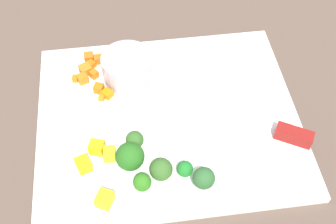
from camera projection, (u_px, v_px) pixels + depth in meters
name	position (u px, v px, depth m)	size (l,w,h in m)	color
ground_plane	(168.00, 120.00, 0.72)	(4.00, 4.00, 0.00)	brown
cutting_board	(168.00, 118.00, 0.72)	(0.43, 0.36, 0.01)	white
prep_bowl	(127.00, 67.00, 0.75)	(0.09, 0.09, 0.05)	#BCB4BA
chef_knife	(251.00, 123.00, 0.70)	(0.28, 0.18, 0.02)	silver
carrot_dice_0	(99.00, 88.00, 0.74)	(0.02, 0.02, 0.01)	orange
carrot_dice_1	(75.00, 79.00, 0.76)	(0.01, 0.01, 0.01)	orange
carrot_dice_2	(94.00, 74.00, 0.76)	(0.01, 0.01, 0.01)	orange
carrot_dice_3	(107.00, 94.00, 0.74)	(0.02, 0.02, 0.01)	orange
carrot_dice_4	(86.00, 70.00, 0.77)	(0.02, 0.02, 0.02)	orange
carrot_dice_5	(89.00, 57.00, 0.79)	(0.02, 0.02, 0.01)	orange
carrot_dice_6	(98.00, 59.00, 0.78)	(0.01, 0.01, 0.01)	orange
carrot_dice_7	(83.00, 79.00, 0.75)	(0.02, 0.02, 0.02)	orange
carrot_dice_8	(106.00, 55.00, 0.79)	(0.01, 0.01, 0.01)	orange
carrot_dice_9	(91.00, 65.00, 0.78)	(0.01, 0.01, 0.01)	orange
carrot_dice_10	(102.00, 98.00, 0.73)	(0.01, 0.01, 0.01)	orange
pepper_dice_0	(97.00, 147.00, 0.66)	(0.02, 0.02, 0.02)	yellow
pepper_dice_1	(83.00, 164.00, 0.65)	(0.02, 0.02, 0.02)	yellow
pepper_dice_2	(109.00, 154.00, 0.66)	(0.02, 0.02, 0.02)	yellow
pepper_dice_3	(105.00, 199.00, 0.61)	(0.02, 0.02, 0.02)	yellow
broccoli_floret_0	(161.00, 169.00, 0.63)	(0.03, 0.03, 0.04)	#87B066
broccoli_floret_1	(130.00, 157.00, 0.64)	(0.04, 0.04, 0.05)	#88BD6C
broccoli_floret_2	(204.00, 178.00, 0.62)	(0.03, 0.03, 0.04)	#86AB6A
broccoli_floret_3	(135.00, 140.00, 0.66)	(0.03, 0.03, 0.04)	#95BD5C
broccoli_floret_4	(142.00, 182.00, 0.62)	(0.03, 0.03, 0.03)	#8AB65A
broccoli_floret_5	(185.00, 169.00, 0.63)	(0.02, 0.02, 0.03)	#7FAB68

